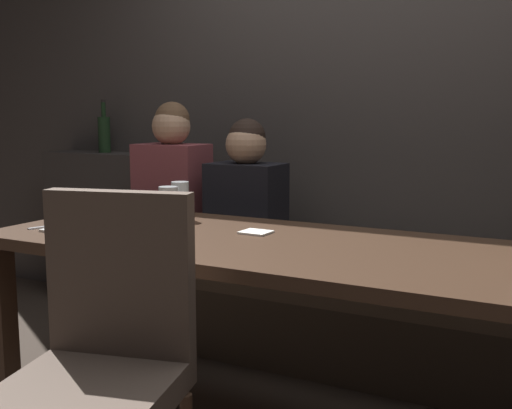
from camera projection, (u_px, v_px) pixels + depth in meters
back_wall_tiled at (382, 53)px, 3.22m from camera, size 6.00×0.12×3.00m
back_counter at (126, 230)px, 3.93m from camera, size 1.10×0.28×0.95m
dining_table at (277, 265)px, 2.28m from camera, size 2.20×0.84×0.74m
banquette_bench at (342, 322)px, 2.95m from camera, size 2.50×0.44×0.45m
chair_near_side at (104, 347)px, 1.74m from camera, size 0.53×0.53×0.98m
diner_redhead at (172, 183)px, 3.31m from camera, size 0.36×0.24×0.80m
diner_bearded at (246, 196)px, 3.11m from camera, size 0.36×0.24×0.72m
wine_bottle_dark_red at (104, 133)px, 3.92m from camera, size 0.08×0.08×0.33m
wine_glass_far_left at (168, 199)px, 2.54m from camera, size 0.08×0.08×0.16m
wine_glass_center_front at (180, 193)px, 2.72m from camera, size 0.08×0.08×0.16m
dessert_plate at (75, 227)px, 2.48m from camera, size 0.19×0.19×0.05m
fork_on_table at (48, 226)px, 2.55m from camera, size 0.07×0.17×0.01m
folded_napkin at (256, 232)px, 2.42m from camera, size 0.11×0.10×0.01m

